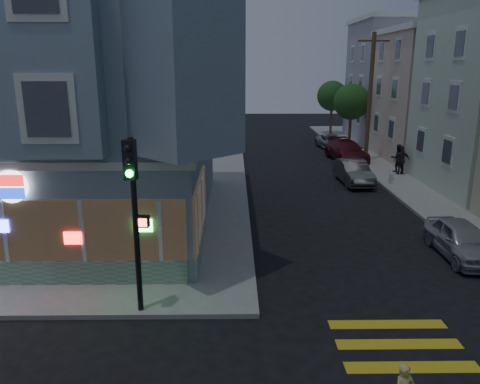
{
  "coord_description": "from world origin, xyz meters",
  "views": [
    {
      "loc": [
        2.3,
        -9.78,
        6.91
      ],
      "look_at": [
        2.52,
        7.27,
        2.28
      ],
      "focal_mm": 35.0,
      "sensor_mm": 36.0,
      "label": 1
    }
  ],
  "objects_px": {
    "street_tree_near": "(351,102)",
    "street_tree_far": "(332,96)",
    "parked_car_c": "(346,151)",
    "parked_car_d": "(332,142)",
    "pedestrian_a": "(398,158)",
    "traffic_signal": "(134,198)",
    "parked_car_b": "(353,172)",
    "utility_pole": "(370,96)",
    "fire_hydrant": "(391,178)",
    "pedestrian_b": "(402,160)",
    "parked_car_a": "(461,240)"
  },
  "relations": [
    {
      "from": "street_tree_near",
      "to": "pedestrian_b",
      "type": "bearing_deg",
      "value": -85.69
    },
    {
      "from": "parked_car_d",
      "to": "street_tree_near",
      "type": "bearing_deg",
      "value": 1.43
    },
    {
      "from": "utility_pole",
      "to": "parked_car_b",
      "type": "distance_m",
      "value": 8.01
    },
    {
      "from": "parked_car_a",
      "to": "parked_car_b",
      "type": "height_order",
      "value": "parked_car_b"
    },
    {
      "from": "street_tree_far",
      "to": "parked_car_b",
      "type": "relative_size",
      "value": 1.23
    },
    {
      "from": "street_tree_far",
      "to": "pedestrian_a",
      "type": "relative_size",
      "value": 2.93
    },
    {
      "from": "parked_car_c",
      "to": "parked_car_d",
      "type": "relative_size",
      "value": 1.21
    },
    {
      "from": "pedestrian_a",
      "to": "pedestrian_b",
      "type": "relative_size",
      "value": 1.0
    },
    {
      "from": "parked_car_b",
      "to": "utility_pole",
      "type": "bearing_deg",
      "value": 65.7
    },
    {
      "from": "utility_pole",
      "to": "parked_car_d",
      "type": "height_order",
      "value": "utility_pole"
    },
    {
      "from": "utility_pole",
      "to": "parked_car_b",
      "type": "height_order",
      "value": "utility_pole"
    },
    {
      "from": "street_tree_far",
      "to": "parked_car_c",
      "type": "xyz_separation_m",
      "value": [
        -1.5,
        -13.43,
        -3.18
      ]
    },
    {
      "from": "parked_car_c",
      "to": "street_tree_near",
      "type": "bearing_deg",
      "value": 67.17
    },
    {
      "from": "parked_car_b",
      "to": "street_tree_far",
      "type": "bearing_deg",
      "value": 79.59
    },
    {
      "from": "street_tree_near",
      "to": "street_tree_far",
      "type": "xyz_separation_m",
      "value": [
        0.0,
        8.0,
        0.0
      ]
    },
    {
      "from": "parked_car_b",
      "to": "parked_car_d",
      "type": "distance_m",
      "value": 12.24
    },
    {
      "from": "street_tree_far",
      "to": "parked_car_c",
      "type": "distance_m",
      "value": 13.88
    },
    {
      "from": "street_tree_far",
      "to": "parked_car_b",
      "type": "distance_m",
      "value": 20.84
    },
    {
      "from": "pedestrian_b",
      "to": "utility_pole",
      "type": "bearing_deg",
      "value": -80.76
    },
    {
      "from": "parked_car_c",
      "to": "traffic_signal",
      "type": "xyz_separation_m",
      "value": [
        -11.07,
        -22.4,
        2.75
      ]
    },
    {
      "from": "fire_hydrant",
      "to": "parked_car_d",
      "type": "bearing_deg",
      "value": 93.8
    },
    {
      "from": "utility_pole",
      "to": "parked_car_c",
      "type": "relative_size",
      "value": 1.74
    },
    {
      "from": "utility_pole",
      "to": "street_tree_far",
      "type": "height_order",
      "value": "utility_pole"
    },
    {
      "from": "pedestrian_a",
      "to": "parked_car_d",
      "type": "xyz_separation_m",
      "value": [
        -2.3,
        9.61,
        -0.46
      ]
    },
    {
      "from": "pedestrian_b",
      "to": "traffic_signal",
      "type": "relative_size",
      "value": 0.37
    },
    {
      "from": "street_tree_near",
      "to": "parked_car_a",
      "type": "xyz_separation_m",
      "value": [
        -1.5,
        -23.67,
        -3.26
      ]
    },
    {
      "from": "parked_car_b",
      "to": "street_tree_near",
      "type": "bearing_deg",
      "value": 74.81
    },
    {
      "from": "parked_car_a",
      "to": "street_tree_far",
      "type": "bearing_deg",
      "value": 88.04
    },
    {
      "from": "utility_pole",
      "to": "fire_hydrant",
      "type": "xyz_separation_m",
      "value": [
        -0.44,
        -7.14,
        -4.28
      ]
    },
    {
      "from": "pedestrian_b",
      "to": "traffic_signal",
      "type": "distance_m",
      "value": 21.94
    },
    {
      "from": "street_tree_near",
      "to": "pedestrian_a",
      "type": "height_order",
      "value": "street_tree_near"
    },
    {
      "from": "parked_car_a",
      "to": "fire_hydrant",
      "type": "xyz_separation_m",
      "value": [
        0.86,
        10.53,
        -0.16
      ]
    },
    {
      "from": "parked_car_c",
      "to": "parked_car_d",
      "type": "distance_m",
      "value": 5.2
    },
    {
      "from": "traffic_signal",
      "to": "fire_hydrant",
      "type": "distance_m",
      "value": 19.15
    },
    {
      "from": "parked_car_d",
      "to": "fire_hydrant",
      "type": "height_order",
      "value": "parked_car_d"
    },
    {
      "from": "parked_car_b",
      "to": "parked_car_c",
      "type": "bearing_deg",
      "value": 77.25
    },
    {
      "from": "pedestrian_b",
      "to": "parked_car_b",
      "type": "relative_size",
      "value": 0.42
    },
    {
      "from": "pedestrian_b",
      "to": "fire_hydrant",
      "type": "xyz_separation_m",
      "value": [
        -1.44,
        -2.54,
        -0.54
      ]
    },
    {
      "from": "parked_car_b",
      "to": "traffic_signal",
      "type": "bearing_deg",
      "value": -125.38
    },
    {
      "from": "pedestrian_b",
      "to": "parked_car_a",
      "type": "xyz_separation_m",
      "value": [
        -2.3,
        -13.06,
        -0.38
      ]
    },
    {
      "from": "pedestrian_a",
      "to": "pedestrian_b",
      "type": "height_order",
      "value": "pedestrian_b"
    },
    {
      "from": "street_tree_far",
      "to": "traffic_signal",
      "type": "distance_m",
      "value": 37.97
    },
    {
      "from": "street_tree_far",
      "to": "parked_car_a",
      "type": "bearing_deg",
      "value": -92.71
    },
    {
      "from": "pedestrian_b",
      "to": "street_tree_far",
      "type": "bearing_deg",
      "value": -90.56
    },
    {
      "from": "pedestrian_a",
      "to": "parked_car_b",
      "type": "height_order",
      "value": "pedestrian_a"
    },
    {
      "from": "street_tree_far",
      "to": "pedestrian_b",
      "type": "relative_size",
      "value": 2.92
    },
    {
      "from": "pedestrian_a",
      "to": "traffic_signal",
      "type": "xyz_separation_m",
      "value": [
        -13.37,
        -17.98,
        2.44
      ]
    },
    {
      "from": "street_tree_near",
      "to": "parked_car_a",
      "type": "height_order",
      "value": "street_tree_near"
    },
    {
      "from": "parked_car_b",
      "to": "parked_car_c",
      "type": "relative_size",
      "value": 0.83
    },
    {
      "from": "pedestrian_a",
      "to": "traffic_signal",
      "type": "distance_m",
      "value": 22.54
    }
  ]
}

